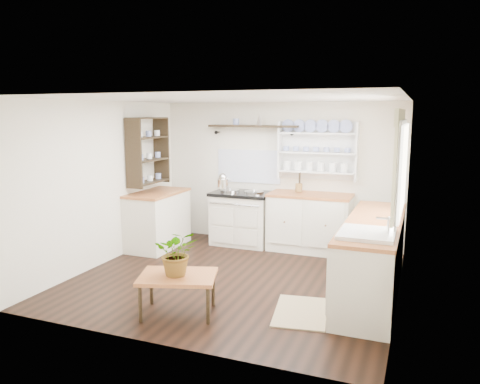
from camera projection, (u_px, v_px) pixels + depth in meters
The scene contains 19 objects.
floor at pixel (236, 278), 6.09m from camera, with size 4.00×3.80×0.01m, color black.
wall_back at pixel (279, 174), 7.65m from camera, with size 4.00×0.02×2.30m, color silver.
wall_right at pixel (402, 202), 5.18m from camera, with size 0.02×3.80×2.30m, color silver.
wall_left at pixel (105, 183), 6.62m from camera, with size 0.02×3.80×2.30m, color silver.
ceiling at pixel (235, 99), 5.71m from camera, with size 4.00×3.80×0.01m, color white.
window at pixel (400, 163), 5.27m from camera, with size 0.08×1.55×1.22m.
aga_cooker at pixel (242, 218), 7.65m from camera, with size 0.96×0.67×0.89m.
back_cabinets at pixel (310, 222), 7.27m from camera, with size 1.27×0.63×0.90m.
right_cabinets at pixel (373, 256), 5.49m from camera, with size 0.62×2.43×0.90m.
belfast_sink at pixel (366, 245), 4.75m from camera, with size 0.55×0.60×0.45m.
left_cabinets at pixel (158, 219), 7.45m from camera, with size 0.62×1.13×0.90m.
plate_rack at pixel (318, 150), 7.31m from camera, with size 1.20×0.22×0.90m.
high_shelf at pixel (253, 127), 7.55m from camera, with size 1.50×0.29×0.16m.
left_shelving at pixel (148, 150), 7.32m from camera, with size 0.28×0.80×1.05m, color black.
kettle at pixel (223, 181), 7.54m from camera, with size 0.19×0.19×0.23m, color silver, non-canonical shape.
utensil_crock at pixel (299, 188), 7.33m from camera, with size 0.11×0.11×0.13m, color brown.
center_table at pixel (178, 279), 4.95m from camera, with size 0.94×0.79×0.43m.
potted_plant at pixel (177, 252), 4.91m from camera, with size 0.44×0.38×0.49m, color #3F7233.
floor_rug at pixel (301, 312), 5.04m from camera, with size 0.55×0.85×0.02m, color #886C4F.
Camera 1 is at (2.18, -5.40, 2.12)m, focal length 35.00 mm.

